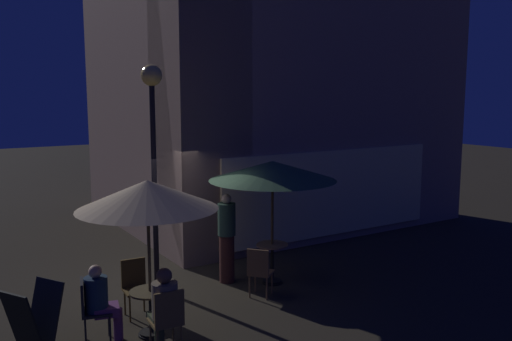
{
  "coord_description": "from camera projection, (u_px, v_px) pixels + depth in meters",
  "views": [
    {
      "loc": [
        -3.69,
        -9.27,
        3.7
      ],
      "look_at": [
        1.9,
        -0.35,
        2.18
      ],
      "focal_mm": 38.03,
      "sensor_mm": 36.0,
      "label": 1
    }
  ],
  "objects": [
    {
      "name": "cafe_chair_0",
      "position": [
        167.0,
        317.0,
        7.55
      ],
      "size": [
        0.46,
        0.46,
        1.0
      ],
      "rotation": [
        0.0,
        0.0,
        1.5
      ],
      "color": "brown",
      "rests_on": "ground"
    },
    {
      "name": "cafe_building",
      "position": [
        250.0,
        54.0,
        14.01
      ],
      "size": [
        8.94,
        7.16,
        9.39
      ],
      "color": "gray",
      "rests_on": "ground"
    },
    {
      "name": "cafe_chair_3",
      "position": [
        259.0,
        269.0,
        9.8
      ],
      "size": [
        0.57,
        0.57,
        0.93
      ],
      "rotation": [
        0.0,
        0.0,
        0.69
      ],
      "color": "brown",
      "rests_on": "ground"
    },
    {
      "name": "patio_umbrella_0",
      "position": [
        147.0,
        195.0,
        8.03
      ],
      "size": [
        2.11,
        2.11,
        2.42
      ],
      "color": "black",
      "rests_on": "ground"
    },
    {
      "name": "menu_sandwich_board",
      "position": [
        34.0,
        320.0,
        7.63
      ],
      "size": [
        0.86,
        0.82,
        1.01
      ],
      "rotation": [
        0.0,
        0.0,
        0.53
      ],
      "color": "black",
      "rests_on": "ground"
    },
    {
      "name": "ground_plane",
      "position": [
        161.0,
        290.0,
        10.25
      ],
      "size": [
        60.0,
        60.0,
        0.0
      ],
      "primitive_type": "plane",
      "color": "#2E291F"
    },
    {
      "name": "street_lamp_near_corner",
      "position": [
        153.0,
        122.0,
        9.83
      ],
      "size": [
        0.39,
        0.39,
        4.2
      ],
      "color": "black",
      "rests_on": "ground"
    },
    {
      "name": "patron_seated_1",
      "position": [
        100.0,
        298.0,
        8.02
      ],
      "size": [
        0.53,
        0.42,
        1.2
      ],
      "rotation": [
        0.0,
        0.0,
        -0.24
      ],
      "color": "#64326F",
      "rests_on": "ground"
    },
    {
      "name": "cafe_table_0",
      "position": [
        151.0,
        305.0,
        8.28
      ],
      "size": [
        0.64,
        0.64,
        0.71
      ],
      "color": "black",
      "rests_on": "ground"
    },
    {
      "name": "cafe_chair_1",
      "position": [
        135.0,
        283.0,
        9.04
      ],
      "size": [
        0.44,
        0.44,
        0.95
      ],
      "rotation": [
        0.0,
        0.0,
        -1.65
      ],
      "color": "#543E1B",
      "rests_on": "ground"
    },
    {
      "name": "cafe_table_1",
      "position": [
        272.0,
        257.0,
        10.56
      ],
      "size": [
        0.62,
        0.62,
        0.78
      ],
      "color": "black",
      "rests_on": "ground"
    },
    {
      "name": "patron_seated_0",
      "position": [
        164.0,
        305.0,
        7.66
      ],
      "size": [
        0.39,
        0.55,
        1.28
      ],
      "rotation": [
        0.0,
        0.0,
        1.5
      ],
      "color": "#353F2B",
      "rests_on": "ground"
    },
    {
      "name": "cafe_chair_2",
      "position": [
        90.0,
        306.0,
        7.98
      ],
      "size": [
        0.52,
        0.52,
        0.98
      ],
      "rotation": [
        0.0,
        0.0,
        -0.24
      ],
      "color": "black",
      "rests_on": "ground"
    },
    {
      "name": "patron_standing_2",
      "position": [
        227.0,
        238.0,
        10.58
      ],
      "size": [
        0.35,
        0.35,
        1.76
      ],
      "rotation": [
        0.0,
        0.0,
        3.34
      ],
      "color": "#45231F",
      "rests_on": "ground"
    },
    {
      "name": "patio_umbrella_1",
      "position": [
        273.0,
        171.0,
        10.32
      ],
      "size": [
        2.45,
        2.45,
        2.41
      ],
      "color": "black",
      "rests_on": "ground"
    }
  ]
}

